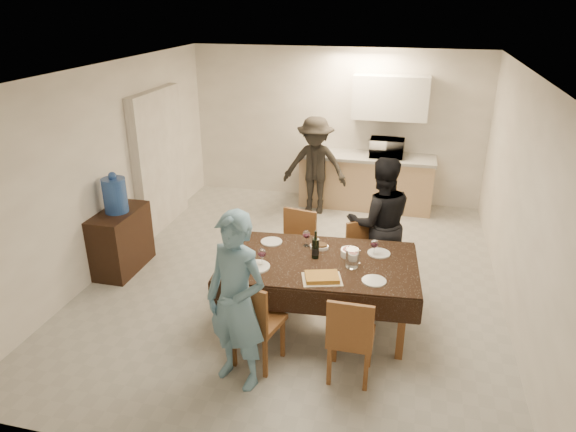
# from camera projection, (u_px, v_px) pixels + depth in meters

# --- Properties ---
(floor) EXTENTS (5.00, 6.00, 0.02)m
(floor) POSITION_uv_depth(u_px,v_px,m) (296.00, 277.00, 6.63)
(floor) COLOR #9FA09B
(floor) RESTS_ON ground
(ceiling) EXTENTS (5.00, 6.00, 0.02)m
(ceiling) POSITION_uv_depth(u_px,v_px,m) (298.00, 71.00, 5.61)
(ceiling) COLOR white
(ceiling) RESTS_ON wall_back
(wall_back) EXTENTS (5.00, 0.02, 2.60)m
(wall_back) POSITION_uv_depth(u_px,v_px,m) (335.00, 126.00, 8.80)
(wall_back) COLOR white
(wall_back) RESTS_ON floor
(wall_front) EXTENTS (5.00, 0.02, 2.60)m
(wall_front) POSITION_uv_depth(u_px,v_px,m) (198.00, 328.00, 3.44)
(wall_front) COLOR white
(wall_front) RESTS_ON floor
(wall_left) EXTENTS (0.02, 6.00, 2.60)m
(wall_left) POSITION_uv_depth(u_px,v_px,m) (110.00, 167.00, 6.66)
(wall_left) COLOR white
(wall_left) RESTS_ON floor
(wall_right) EXTENTS (0.02, 6.00, 2.60)m
(wall_right) POSITION_uv_depth(u_px,v_px,m) (521.00, 201.00, 5.58)
(wall_right) COLOR white
(wall_right) RESTS_ON floor
(stub_partition) EXTENTS (0.15, 1.40, 2.10)m
(stub_partition) POSITION_uv_depth(u_px,v_px,m) (160.00, 160.00, 7.82)
(stub_partition) COLOR white
(stub_partition) RESTS_ON floor
(kitchen_base_cabinet) EXTENTS (2.20, 0.60, 0.86)m
(kitchen_base_cabinet) POSITION_uv_depth(u_px,v_px,m) (366.00, 183.00, 8.73)
(kitchen_base_cabinet) COLOR tan
(kitchen_base_cabinet) RESTS_ON floor
(kitchen_worktop) EXTENTS (2.24, 0.64, 0.05)m
(kitchen_worktop) POSITION_uv_depth(u_px,v_px,m) (367.00, 157.00, 8.55)
(kitchen_worktop) COLOR #9B9B97
(kitchen_worktop) RESTS_ON kitchen_base_cabinet
(upper_cabinet) EXTENTS (1.20, 0.34, 0.70)m
(upper_cabinet) POSITION_uv_depth(u_px,v_px,m) (391.00, 98.00, 8.23)
(upper_cabinet) COLOR silver
(upper_cabinet) RESTS_ON wall_back
(dining_table) EXTENTS (2.12, 1.34, 0.79)m
(dining_table) POSITION_uv_depth(u_px,v_px,m) (319.00, 263.00, 5.40)
(dining_table) COLOR black
(dining_table) RESTS_ON floor
(chair_near_left) EXTENTS (0.52, 0.53, 0.51)m
(chair_near_left) POSITION_uv_depth(u_px,v_px,m) (255.00, 316.00, 4.82)
(chair_near_left) COLOR brown
(chair_near_left) RESTS_ON floor
(chair_near_right) EXTENTS (0.42, 0.42, 0.50)m
(chair_near_right) POSITION_uv_depth(u_px,v_px,m) (350.00, 331.00, 4.63)
(chair_near_right) COLOR brown
(chair_near_right) RESTS_ON floor
(chair_far_left) EXTENTS (0.50, 0.51, 0.51)m
(chair_far_left) POSITION_uv_depth(u_px,v_px,m) (292.00, 247.00, 6.16)
(chair_far_left) COLOR brown
(chair_far_left) RESTS_ON floor
(chair_far_right) EXTENTS (0.56, 0.58, 0.48)m
(chair_far_right) POSITION_uv_depth(u_px,v_px,m) (367.00, 257.00, 5.98)
(chair_far_right) COLOR brown
(chair_far_right) RESTS_ON floor
(console) EXTENTS (0.44, 0.89, 0.82)m
(console) POSITION_uv_depth(u_px,v_px,m) (121.00, 241.00, 6.70)
(console) COLOR black
(console) RESTS_ON floor
(water_jug) EXTENTS (0.30, 0.30, 0.45)m
(water_jug) POSITION_uv_depth(u_px,v_px,m) (115.00, 195.00, 6.45)
(water_jug) COLOR #2F59B1
(water_jug) RESTS_ON console
(wine_bottle) EXTENTS (0.08, 0.08, 0.31)m
(wine_bottle) POSITION_uv_depth(u_px,v_px,m) (316.00, 245.00, 5.38)
(wine_bottle) COLOR black
(wine_bottle) RESTS_ON dining_table
(water_pitcher) EXTENTS (0.13, 0.13, 0.20)m
(water_pitcher) POSITION_uv_depth(u_px,v_px,m) (352.00, 258.00, 5.22)
(water_pitcher) COLOR white
(water_pitcher) RESTS_ON dining_table
(savoury_tart) EXTENTS (0.45, 0.38, 0.05)m
(savoury_tart) POSITION_uv_depth(u_px,v_px,m) (322.00, 277.00, 5.01)
(savoury_tart) COLOR gold
(savoury_tart) RESTS_ON dining_table
(salad_bowl) EXTENTS (0.19, 0.19, 0.08)m
(salad_bowl) POSITION_uv_depth(u_px,v_px,m) (350.00, 253.00, 5.47)
(salad_bowl) COLOR white
(salad_bowl) RESTS_ON dining_table
(mushroom_dish) EXTENTS (0.19, 0.19, 0.03)m
(mushroom_dish) POSITION_uv_depth(u_px,v_px,m) (319.00, 247.00, 5.64)
(mushroom_dish) COLOR white
(mushroom_dish) RESTS_ON dining_table
(wine_glass_a) EXTENTS (0.09, 0.09, 0.20)m
(wine_glass_a) POSITION_uv_depth(u_px,v_px,m) (262.00, 257.00, 5.24)
(wine_glass_a) COLOR white
(wine_glass_a) RESTS_ON dining_table
(wine_glass_b) EXTENTS (0.09, 0.09, 0.19)m
(wine_glass_b) POSITION_uv_depth(u_px,v_px,m) (374.00, 247.00, 5.45)
(wine_glass_b) COLOR white
(wine_glass_b) RESTS_ON dining_table
(wine_glass_c) EXTENTS (0.09, 0.09, 0.19)m
(wine_glass_c) POSITION_uv_depth(u_px,v_px,m) (306.00, 238.00, 5.66)
(wine_glass_c) COLOR white
(wine_glass_c) RESTS_ON dining_table
(plate_near_left) EXTENTS (0.29, 0.29, 0.02)m
(plate_near_left) POSITION_uv_depth(u_px,v_px,m) (256.00, 267.00, 5.24)
(plate_near_left) COLOR white
(plate_near_left) RESTS_ON dining_table
(plate_near_right) EXTENTS (0.24, 0.24, 0.01)m
(plate_near_right) POSITION_uv_depth(u_px,v_px,m) (374.00, 281.00, 4.98)
(plate_near_right) COLOR white
(plate_near_right) RESTS_ON dining_table
(plate_far_left) EXTENTS (0.24, 0.24, 0.01)m
(plate_far_left) POSITION_uv_depth(u_px,v_px,m) (271.00, 242.00, 5.78)
(plate_far_left) COLOR white
(plate_far_left) RESTS_ON dining_table
(plate_far_right) EXTENTS (0.24, 0.24, 0.01)m
(plate_far_right) POSITION_uv_depth(u_px,v_px,m) (379.00, 253.00, 5.52)
(plate_far_right) COLOR white
(plate_far_right) RESTS_ON dining_table
(microwave) EXTENTS (0.54, 0.37, 0.30)m
(microwave) POSITION_uv_depth(u_px,v_px,m) (387.00, 148.00, 8.41)
(microwave) COLOR silver
(microwave) RESTS_ON kitchen_worktop
(person_near) EXTENTS (0.72, 0.59, 1.71)m
(person_near) POSITION_uv_depth(u_px,v_px,m) (236.00, 302.00, 4.54)
(person_near) COLOR #608DA9
(person_near) RESTS_ON floor
(person_far) EXTENTS (0.95, 0.82, 1.66)m
(person_far) POSITION_uv_depth(u_px,v_px,m) (380.00, 223.00, 6.19)
(person_far) COLOR black
(person_far) RESTS_ON floor
(person_kitchen) EXTENTS (1.04, 0.60, 1.61)m
(person_kitchen) POSITION_uv_depth(u_px,v_px,m) (315.00, 166.00, 8.35)
(person_kitchen) COLOR black
(person_kitchen) RESTS_ON floor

